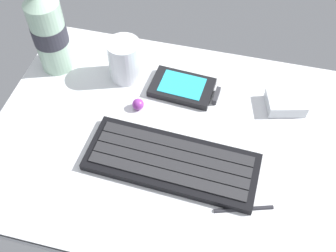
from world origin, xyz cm
name	(u,v)px	position (x,y,z in cm)	size (l,w,h in cm)	color
ground_plane	(168,140)	(0.00, -0.23, -0.99)	(64.00, 48.00, 2.80)	silver
keyboard	(172,162)	(2.04, -5.59, 0.81)	(29.50, 12.41, 1.70)	black
handheld_device	(185,88)	(0.66, 11.49, 0.73)	(13.20, 8.50, 1.50)	black
juice_cup	(125,61)	(-11.72, 12.63, 3.91)	(6.40, 6.40, 8.50)	silver
water_bottle	(49,30)	(-26.25, 12.26, 9.01)	(6.73, 6.73, 20.80)	#9EC1A8
charger_block	(286,103)	(19.81, 11.93, 1.20)	(7.00, 5.60, 2.40)	silver
trackball_mouse	(138,104)	(-7.00, 5.00, 1.10)	(2.20, 2.20, 2.20)	purple
stylus_pen	(244,208)	(15.00, -11.00, 0.35)	(0.70, 0.70, 9.50)	#26262B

